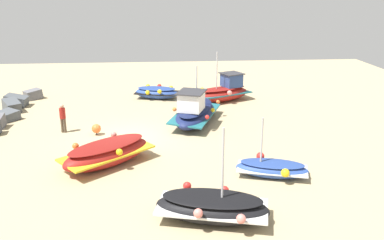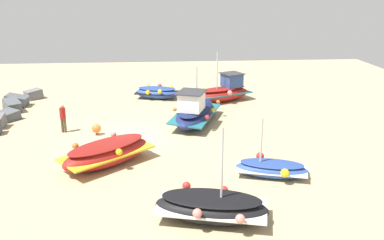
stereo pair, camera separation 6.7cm
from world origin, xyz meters
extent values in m
plane|color=tan|center=(0.00, 0.00, 0.00)|extent=(46.80, 46.80, 0.00)
ellipsoid|color=navy|center=(2.23, -3.72, 0.51)|extent=(5.51, 3.60, 1.12)
cube|color=#1E6670|center=(2.23, -3.72, 0.56)|extent=(5.33, 3.55, 0.19)
ellipsoid|color=#151E45|center=(2.23, -3.72, 0.93)|extent=(4.84, 3.13, 0.26)
cube|color=white|center=(1.41, -3.42, 1.52)|extent=(1.81, 1.67, 1.03)
cube|color=#333338|center=(1.41, -3.42, 2.07)|extent=(2.10, 1.94, 0.06)
cylinder|color=#B7B7BC|center=(2.49, -3.82, 2.17)|extent=(0.08, 0.08, 2.31)
sphere|color=orange|center=(3.23, -5.20, 0.96)|extent=(0.24, 0.24, 0.24)
sphere|color=yellow|center=(3.26, -2.98, 0.88)|extent=(0.24, 0.24, 0.24)
sphere|color=yellow|center=(1.87, -4.70, 0.85)|extent=(0.24, 0.24, 0.24)
sphere|color=orange|center=(1.91, -2.49, 0.93)|extent=(0.24, 0.24, 0.24)
sphere|color=red|center=(0.52, -4.21, 0.85)|extent=(0.24, 0.24, 0.24)
ellipsoid|color=#2D4C9E|center=(-5.44, -6.27, 0.32)|extent=(1.94, 3.24, 0.71)
cube|color=white|center=(-5.44, -6.27, 0.35)|extent=(1.92, 3.12, 0.12)
ellipsoid|color=navy|center=(-5.44, -6.27, 0.59)|extent=(1.68, 2.84, 0.16)
cylinder|color=#B7B7BC|center=(-5.30, -5.80, 1.61)|extent=(0.08, 0.08, 1.93)
sphere|color=red|center=(-4.62, -5.95, 0.60)|extent=(0.36, 0.36, 0.36)
sphere|color=yellow|center=(-6.25, -6.59, 0.52)|extent=(0.36, 0.36, 0.36)
ellipsoid|color=maroon|center=(-3.63, 0.77, 0.53)|extent=(4.09, 4.40, 1.11)
cube|color=gold|center=(-3.63, 0.77, 0.58)|extent=(4.00, 4.28, 0.15)
ellipsoid|color=maroon|center=(-3.63, 0.77, 0.97)|extent=(3.58, 3.85, 0.22)
sphere|color=orange|center=(-3.59, 2.14, 0.94)|extent=(0.29, 0.29, 0.29)
sphere|color=yellow|center=(-4.33, 0.16, 0.88)|extent=(0.29, 0.29, 0.29)
sphere|color=#EA7F75|center=(-2.26, 0.59, 0.96)|extent=(0.29, 0.29, 0.29)
ellipsoid|color=#2D4C9E|center=(8.06, -1.48, 0.40)|extent=(2.13, 3.36, 0.86)
cube|color=black|center=(8.06, -1.48, 0.44)|extent=(2.11, 3.25, 0.13)
ellipsoid|color=navy|center=(8.06, -1.48, 0.74)|extent=(1.85, 2.95, 0.18)
sphere|color=yellow|center=(9.03, -0.85, 0.68)|extent=(0.31, 0.31, 0.31)
sphere|color=yellow|center=(7.44, -0.85, 0.61)|extent=(0.31, 0.31, 0.31)
sphere|color=red|center=(8.79, -1.69, 0.74)|extent=(0.31, 0.31, 0.31)
sphere|color=yellow|center=(7.20, -1.69, 0.71)|extent=(0.31, 0.31, 0.31)
sphere|color=yellow|center=(8.55, -2.53, 0.64)|extent=(0.31, 0.31, 0.31)
ellipsoid|color=maroon|center=(6.93, -5.98, 0.48)|extent=(3.36, 4.58, 1.05)
cube|color=#1E6670|center=(6.93, -5.98, 0.53)|extent=(3.31, 4.43, 0.16)
ellipsoid|color=maroon|center=(6.93, -5.98, 0.89)|extent=(2.93, 4.01, 0.23)
cube|color=#2D4784|center=(7.28, -6.72, 1.41)|extent=(1.57, 1.56, 0.89)
cube|color=#333338|center=(7.28, -6.72, 1.89)|extent=(1.82, 1.81, 0.06)
cylinder|color=#B7B7BC|center=(6.75, -5.60, 2.23)|extent=(0.08, 0.08, 2.52)
sphere|color=yellow|center=(7.37, -4.66, 0.73)|extent=(0.35, 0.35, 0.35)
sphere|color=#EA7F75|center=(6.06, -6.39, 0.80)|extent=(0.35, 0.35, 0.35)
sphere|color=yellow|center=(8.23, -6.46, 0.87)|extent=(0.35, 0.35, 0.35)
ellipsoid|color=black|center=(-8.70, -3.30, 0.44)|extent=(2.53, 4.20, 0.93)
cube|color=white|center=(-8.70, -3.30, 0.49)|extent=(2.53, 4.06, 0.12)
ellipsoid|color=black|center=(-8.70, -3.30, 0.82)|extent=(2.21, 3.69, 0.18)
cylinder|color=#B7B7BC|center=(-8.78, -3.62, 2.13)|extent=(0.08, 0.08, 2.48)
sphere|color=#EA7F75|center=(-9.84, -4.07, 0.67)|extent=(0.31, 0.31, 0.31)
sphere|color=red|center=(-7.88, -3.86, 0.69)|extent=(0.31, 0.31, 0.31)
sphere|color=#EA7F75|center=(-9.51, -2.74, 0.74)|extent=(0.31, 0.31, 0.31)
sphere|color=red|center=(-7.55, -2.53, 0.75)|extent=(0.31, 0.31, 0.31)
cylinder|color=brown|center=(1.07, 3.56, 0.41)|extent=(0.14, 0.14, 0.81)
cylinder|color=brown|center=(1.10, 3.72, 0.41)|extent=(0.14, 0.14, 0.81)
cylinder|color=maroon|center=(1.09, 3.64, 1.10)|extent=(0.32, 0.32, 0.57)
sphere|color=tan|center=(1.09, 3.64, 1.50)|extent=(0.22, 0.22, 0.22)
cube|color=#4C5156|center=(3.66, 7.50, 0.27)|extent=(1.65, 1.64, 0.64)
cube|color=#4C5156|center=(5.39, 7.73, 0.38)|extent=(1.63, 1.48, 0.96)
cube|color=#4C5156|center=(6.71, 7.85, 0.37)|extent=(1.11, 1.51, 0.97)
cube|color=slate|center=(8.67, 7.29, 0.32)|extent=(1.42, 1.48, 0.78)
cylinder|color=#3F3F42|center=(0.51, 1.80, 0.06)|extent=(0.08, 0.08, 0.11)
sphere|color=orange|center=(0.51, 1.80, 0.36)|extent=(0.50, 0.50, 0.50)
camera|label=1|loc=(-21.58, -1.53, 7.72)|focal=39.87mm
camera|label=2|loc=(-21.59, -1.60, 7.72)|focal=39.87mm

